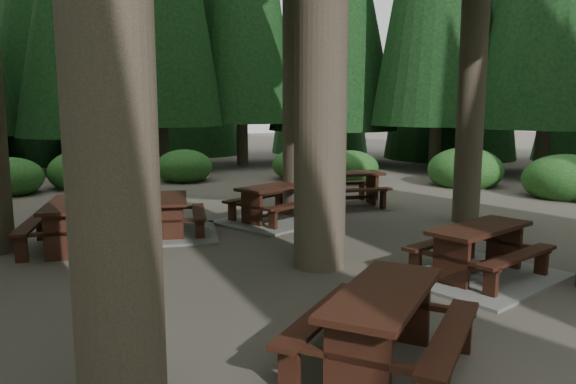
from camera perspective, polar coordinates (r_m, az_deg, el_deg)
name	(u,v)px	position (r m, az deg, el deg)	size (l,w,h in m)	color
ground	(280,275)	(8.88, -0.86, -8.46)	(80.00, 80.00, 0.00)	#504A41
picnic_table_a	(479,260)	(9.17, 18.80, -6.55)	(2.87, 2.59, 0.82)	gray
picnic_table_b	(70,218)	(11.08, -21.27, -2.48)	(2.01, 2.31, 0.87)	#34180F
picnic_table_c	(276,209)	(12.77, -1.21, -1.72)	(3.05, 2.82, 0.83)	gray
picnic_table_d	(344,184)	(14.79, 5.70, 0.85)	(2.23, 1.90, 0.87)	#34180F
picnic_table_e	(383,317)	(5.77, 9.62, -12.44)	(2.52, 2.48, 0.85)	#34180F
picnic_table_f	(170,221)	(11.82, -11.89, -2.94)	(2.35, 2.64, 0.77)	gray
shrub_ring	(300,236)	(9.71, 1.19, -4.48)	(23.86, 24.64, 1.49)	#1B501C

